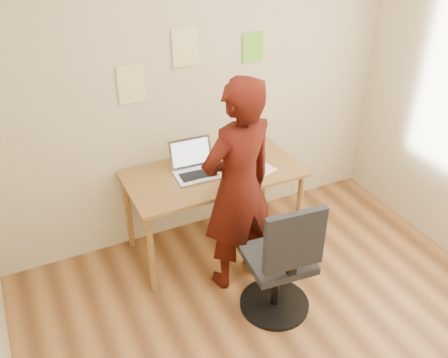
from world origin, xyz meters
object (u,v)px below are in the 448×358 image
desk (213,181)px  phone (255,174)px  laptop (195,167)px  person (238,188)px  office_chair (281,268)px

desk → phone: bearing=-31.2°
laptop → person: (0.13, -0.50, 0.06)m
desk → office_chair: (0.10, -0.91, -0.23)m
office_chair → person: bearing=108.4°
phone → office_chair: 0.82m
desk → person: (-0.00, -0.44, 0.20)m
desk → person: size_ratio=0.82×
person → phone: bearing=-148.3°
phone → office_chair: size_ratio=0.13×
desk → office_chair: size_ratio=1.40×
laptop → person: bearing=-72.8°
laptop → phone: laptop is taller
laptop → phone: (0.42, -0.23, -0.05)m
desk → person: 0.48m
person → desk: bearing=-101.8°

